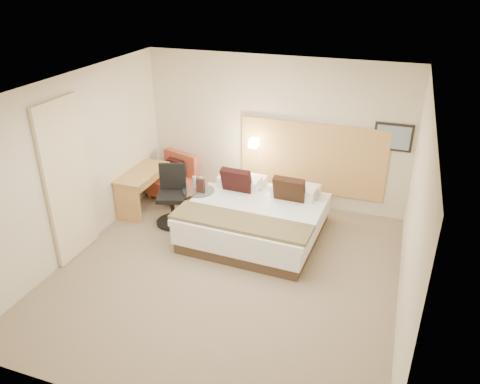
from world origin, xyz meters
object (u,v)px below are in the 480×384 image
(lounge_chair, at_px, (174,180))
(side_table, at_px, (199,204))
(desk, at_px, (144,180))
(desk_chair, at_px, (173,200))
(bed, at_px, (256,217))

(lounge_chair, distance_m, side_table, 1.15)
(desk, bearing_deg, desk_chair, -22.86)
(desk_chair, bearing_deg, lounge_chair, 115.77)
(desk_chair, bearing_deg, desk, 157.14)
(lounge_chair, bearing_deg, desk_chair, -64.23)
(bed, xyz_separation_m, desk, (-2.21, 0.25, 0.24))
(side_table, bearing_deg, desk_chair, -157.51)
(desk, bearing_deg, lounge_chair, 66.38)
(side_table, bearing_deg, bed, -5.86)
(lounge_chair, xyz_separation_m, desk, (-0.27, -0.63, 0.24))
(bed, bearing_deg, side_table, 174.14)
(bed, distance_m, side_table, 1.08)
(desk, bearing_deg, side_table, -6.81)
(side_table, bearing_deg, lounge_chair, 138.45)
(lounge_chair, relative_size, side_table, 1.58)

